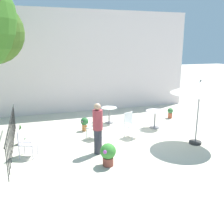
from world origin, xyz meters
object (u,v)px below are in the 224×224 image
(cafe_table_0, at_px, (155,116))
(patio_chair_0, at_px, (25,141))
(patio_chair_2, at_px, (95,125))
(potted_plant_0, at_px, (21,133))
(potted_plant_3, at_px, (84,123))
(patio_umbrella_0, at_px, (200,88))
(standing_person, at_px, (98,128))
(potted_plant_1, at_px, (170,112))
(patio_chair_1, at_px, (131,123))
(cafe_table_1, at_px, (109,112))
(potted_plant_2, at_px, (108,153))

(cafe_table_0, distance_m, patio_chair_0, 5.37)
(patio_chair_2, bearing_deg, cafe_table_0, 8.26)
(cafe_table_0, distance_m, patio_chair_2, 2.73)
(potted_plant_0, relative_size, potted_plant_3, 1.33)
(patio_umbrella_0, xyz_separation_m, standing_person, (-3.54, 0.28, -1.15))
(patio_chair_0, height_order, potted_plant_1, patio_chair_0)
(potted_plant_1, relative_size, potted_plant_3, 0.89)
(patio_umbrella_0, xyz_separation_m, patio_chair_2, (-3.27, 1.66, -1.51))
(patio_chair_1, bearing_deg, standing_person, -145.32)
(potted_plant_3, bearing_deg, potted_plant_1, 7.24)
(patio_chair_0, xyz_separation_m, potted_plant_1, (6.60, 2.41, -0.23))
(patio_chair_0, height_order, patio_chair_1, patio_chair_1)
(cafe_table_1, height_order, potted_plant_0, potted_plant_0)
(patio_chair_2, height_order, potted_plant_3, patio_chair_2)
(cafe_table_1, height_order, potted_plant_3, cafe_table_1)
(cafe_table_1, height_order, potted_plant_1, cafe_table_1)
(cafe_table_1, distance_m, potted_plant_3, 1.47)
(patio_chair_0, bearing_deg, patio_umbrella_0, -7.32)
(patio_chair_0, bearing_deg, potted_plant_1, 20.08)
(patio_umbrella_0, distance_m, cafe_table_1, 4.26)
(patio_umbrella_0, height_order, cafe_table_1, patio_umbrella_0)
(patio_umbrella_0, height_order, potted_plant_1, patio_umbrella_0)
(standing_person, bearing_deg, potted_plant_2, -87.08)
(patio_chair_2, height_order, potted_plant_1, patio_chair_2)
(patio_umbrella_0, height_order, patio_chair_0, patio_umbrella_0)
(patio_chair_2, bearing_deg, standing_person, -101.01)
(potted_plant_1, distance_m, potted_plant_2, 5.76)
(potted_plant_0, xyz_separation_m, standing_person, (2.40, -1.63, 0.47))
(patio_chair_0, xyz_separation_m, potted_plant_3, (2.29, 1.87, -0.18))
(cafe_table_1, bearing_deg, potted_plant_3, -151.33)
(cafe_table_1, xyz_separation_m, patio_chair_1, (0.26, -1.93, 0.03))
(cafe_table_1, xyz_separation_m, potted_plant_0, (-3.73, -1.40, -0.10))
(patio_chair_1, height_order, potted_plant_3, patio_chair_1)
(patio_chair_1, relative_size, potted_plant_2, 1.37)
(patio_umbrella_0, relative_size, patio_chair_2, 2.61)
(patio_chair_1, distance_m, patio_chair_2, 1.35)
(potted_plant_1, xyz_separation_m, potted_plant_3, (-4.31, -0.55, 0.05))
(potted_plant_2, bearing_deg, standing_person, 92.92)
(patio_chair_1, xyz_separation_m, potted_plant_0, (-3.99, 0.53, -0.13))
(potted_plant_1, distance_m, potted_plant_3, 4.35)
(cafe_table_0, xyz_separation_m, patio_chair_1, (-1.38, -0.67, 0.01))
(patio_chair_1, distance_m, potted_plant_2, 2.56)
(patio_chair_1, bearing_deg, cafe_table_1, 97.68)
(patio_umbrella_0, distance_m, patio_chair_0, 6.02)
(cafe_table_1, relative_size, patio_chair_1, 0.77)
(patio_chair_0, height_order, potted_plant_3, patio_chair_0)
(patio_umbrella_0, height_order, potted_plant_3, patio_umbrella_0)
(potted_plant_1, bearing_deg, potted_plant_0, -169.51)
(patio_chair_1, bearing_deg, cafe_table_0, 26.07)
(potted_plant_3, xyz_separation_m, standing_person, (-0.05, -2.33, 0.54))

